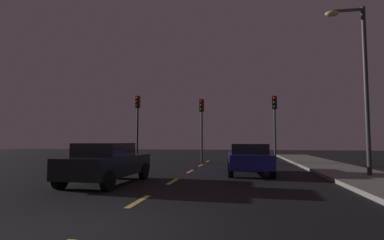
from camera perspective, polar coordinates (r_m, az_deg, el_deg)
name	(u,v)px	position (r m, az deg, el deg)	size (l,w,h in m)	color
ground_plane	(176,179)	(12.22, -3.04, -11.34)	(80.00, 80.00, 0.00)	black
sidewalk_curb_right	(379,182)	(12.85, 32.27, -10.03)	(3.00, 40.00, 0.15)	gray
lane_stripe_second	(139,201)	(8.04, -10.24, -15.11)	(0.16, 1.60, 0.01)	#EACC4C
lane_stripe_third	(173,181)	(11.64, -3.71, -11.69)	(0.16, 1.60, 0.01)	#EACC4C
lane_stripe_fourth	(190,171)	(15.33, -0.36, -9.83)	(0.16, 1.60, 0.01)	#EACC4C
lane_stripe_fifth	(201,165)	(19.07, 1.67, -8.69)	(0.16, 1.60, 0.01)	#EACC4C
lane_stripe_sixth	(208,161)	(22.83, 3.02, -7.91)	(0.16, 1.60, 0.01)	#EACC4C
traffic_signal_left	(137,115)	(22.62, -10.43, 0.86)	(0.32, 0.38, 4.93)	black
traffic_signal_center	(202,118)	(21.42, 1.88, 0.43)	(0.32, 0.38, 4.57)	#2D2D30
traffic_signal_right	(275,116)	(21.34, 15.60, 0.77)	(0.32, 0.38, 4.67)	#2D2D30
car_stopped_ahead	(249,158)	(14.28, 10.83, -7.24)	(2.16, 4.04, 1.42)	navy
car_adjacent_lane	(107,163)	(11.36, -16.09, -7.88)	(2.06, 4.17, 1.48)	black
street_lamp_right	(360,75)	(14.51, 29.53, 7.60)	(1.62, 0.36, 7.28)	#2D2D30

